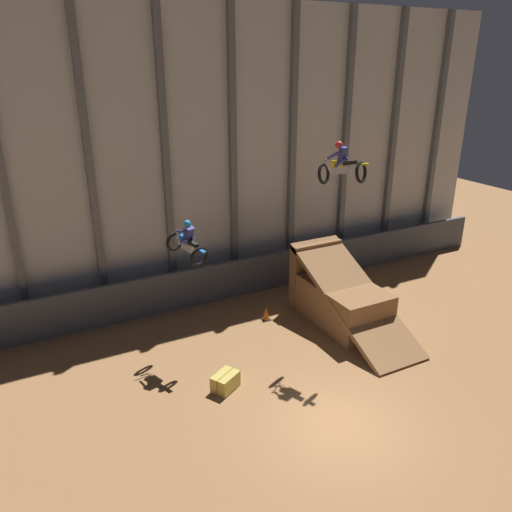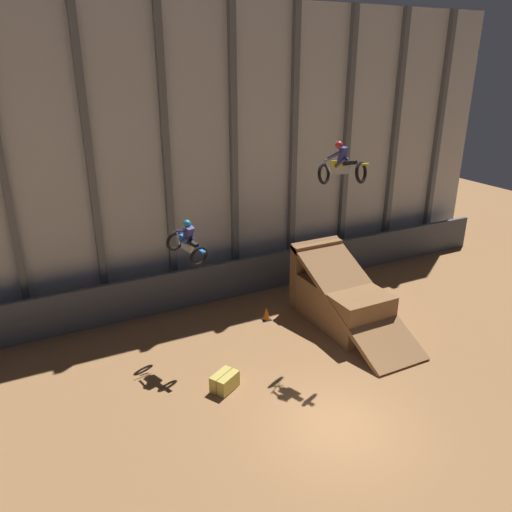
# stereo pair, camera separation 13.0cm
# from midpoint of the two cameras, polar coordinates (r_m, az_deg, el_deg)

# --- Properties ---
(ground_plane) EXTENTS (60.00, 60.00, 0.00)m
(ground_plane) POSITION_cam_midpoint_polar(r_m,az_deg,el_deg) (15.88, 9.13, -18.52)
(ground_plane) COLOR #996B42
(arena_back_wall) EXTENTS (32.00, 0.40, 12.53)m
(arena_back_wall) POSITION_cam_midpoint_polar(r_m,az_deg,el_deg) (21.82, -6.71, 11.09)
(arena_back_wall) COLOR silver
(arena_back_wall) RESTS_ON ground_plane
(lower_barrier) EXTENTS (31.36, 0.20, 1.75)m
(lower_barrier) POSITION_cam_midpoint_polar(r_m,az_deg,el_deg) (22.38, -5.01, -3.07)
(lower_barrier) COLOR #474C56
(lower_barrier) RESTS_ON ground_plane
(dirt_ramp) EXTENTS (2.35, 6.11, 3.05)m
(dirt_ramp) POSITION_cam_midpoint_polar(r_m,az_deg,el_deg) (20.93, 9.14, -4.64)
(dirt_ramp) COLOR olive
(dirt_ramp) RESTS_ON ground_plane
(rider_bike_left_air) EXTENTS (1.15, 1.86, 1.54)m
(rider_bike_left_air) POSITION_cam_midpoint_polar(r_m,az_deg,el_deg) (17.38, -8.08, 1.48)
(rider_bike_left_air) COLOR black
(rider_bike_right_air) EXTENTS (1.36, 1.76, 1.55)m
(rider_bike_right_air) POSITION_cam_midpoint_polar(r_m,az_deg,el_deg) (17.27, 9.56, 10.08)
(rider_bike_right_air) COLOR black
(traffic_cone_near_ramp) EXTENTS (0.36, 0.36, 0.58)m
(traffic_cone_near_ramp) POSITION_cam_midpoint_polar(r_m,az_deg,el_deg) (20.95, 0.96, -6.60)
(traffic_cone_near_ramp) COLOR black
(traffic_cone_near_ramp) RESTS_ON ground_plane
(hay_bale_trackside) EXTENTS (1.08, 0.97, 0.57)m
(hay_bale_trackside) POSITION_cam_midpoint_polar(r_m,az_deg,el_deg) (16.95, -3.75, -14.13)
(hay_bale_trackside) COLOR #CCB751
(hay_bale_trackside) RESTS_ON ground_plane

